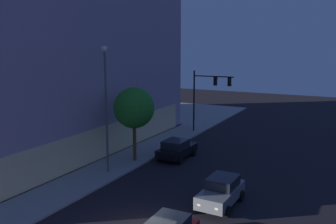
{
  "coord_description": "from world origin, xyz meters",
  "views": [
    {
      "loc": [
        -14.16,
        -8.78,
        9.41
      ],
      "look_at": [
        8.29,
        2.98,
        4.82
      ],
      "focal_mm": 38.99,
      "sensor_mm": 36.0,
      "label": 1
    }
  ],
  "objects": [
    {
      "name": "traffic_light_far_corner",
      "position": [
        22.24,
        5.44,
        4.79
      ],
      "size": [
        0.35,
        4.49,
        6.66
      ],
      "color": "black",
      "rests_on": "sidewalk_corner"
    },
    {
      "name": "street_lamp_sidewalk",
      "position": [
        6.85,
        7.29,
        5.86
      ],
      "size": [
        0.44,
        0.44,
        9.29
      ],
      "color": "#545454",
      "rests_on": "sidewalk_corner"
    },
    {
      "name": "sidewalk_tree",
      "position": [
        10.16,
        7.05,
        4.5
      ],
      "size": [
        3.31,
        3.31,
        6.03
      ],
      "color": "brown",
      "rests_on": "sidewalk_corner"
    },
    {
      "name": "car_grey",
      "position": [
        5.55,
        -2.05,
        0.86
      ],
      "size": [
        4.06,
        2.05,
        1.69
      ],
      "color": "slate",
      "rests_on": "ground"
    },
    {
      "name": "car_black",
      "position": [
        12.61,
        4.42,
        0.84
      ],
      "size": [
        4.19,
        2.27,
        1.63
      ],
      "color": "black",
      "rests_on": "ground"
    }
  ]
}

